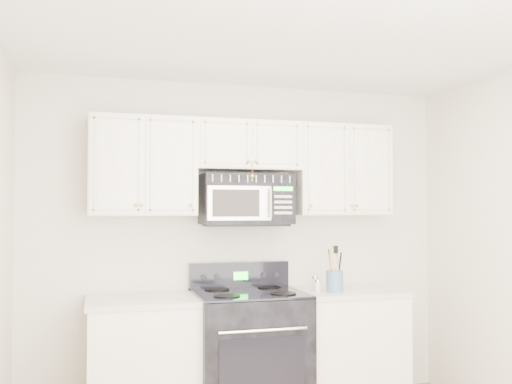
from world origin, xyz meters
name	(u,v)px	position (x,y,z in m)	size (l,w,h in m)	color
room	(323,260)	(0.00, 0.00, 1.30)	(3.51, 3.51, 2.61)	olive
base_cabinet_left	(146,365)	(-0.80, 1.44, 0.43)	(0.86, 0.65, 0.92)	beige
base_cabinet_right	(346,350)	(0.80, 1.44, 0.43)	(0.86, 0.65, 0.92)	beige
range	(249,351)	(-0.02, 1.40, 0.48)	(0.82, 0.74, 1.14)	black
upper_cabinets	(246,164)	(0.00, 1.58, 1.93)	(2.44, 0.37, 0.75)	beige
microwave	(246,199)	(-0.01, 1.57, 1.65)	(0.72, 0.41, 0.40)	black
utensil_crock	(335,280)	(0.64, 1.31, 1.01)	(0.13, 0.13, 0.36)	slate
shaker_salt	(318,286)	(0.52, 1.35, 0.97)	(0.04, 0.04, 0.10)	silver
shaker_pepper	(315,283)	(0.53, 1.44, 0.98)	(0.05, 0.05, 0.11)	silver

